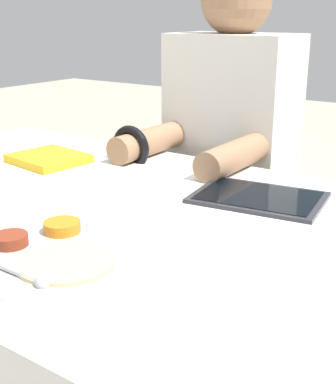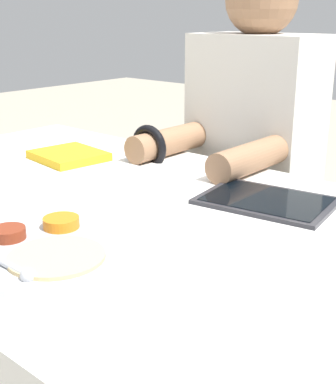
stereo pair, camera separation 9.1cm
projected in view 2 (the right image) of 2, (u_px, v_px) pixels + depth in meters
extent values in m
cube|color=silver|center=(94.00, 348.00, 1.20)|extent=(1.25, 0.82, 0.73)
cylinder|color=#B7BABF|center=(44.00, 249.00, 0.83)|extent=(0.29, 0.29, 0.01)
cylinder|color=orange|center=(61.00, 222.00, 0.89)|extent=(0.06, 0.06, 0.02)
cylinder|color=maroon|center=(9.00, 233.00, 0.85)|extent=(0.05, 0.05, 0.02)
cylinder|color=#DBBC7F|center=(56.00, 256.00, 0.78)|extent=(0.14, 0.14, 0.01)
cylinder|color=#B7BABF|center=(1.00, 261.00, 0.76)|extent=(0.13, 0.01, 0.01)
sphere|color=#B7BABF|center=(28.00, 276.00, 0.72)|extent=(0.02, 0.02, 0.02)
cube|color=silver|center=(69.00, 158.00, 1.34)|extent=(0.18, 0.17, 0.01)
cube|color=gold|center=(69.00, 156.00, 1.34)|extent=(0.19, 0.17, 0.02)
cube|color=#28282D|center=(267.00, 201.00, 1.04)|extent=(0.27, 0.21, 0.01)
cube|color=black|center=(267.00, 199.00, 1.04)|extent=(0.24, 0.19, 0.00)
cube|color=black|center=(245.00, 310.00, 1.63)|extent=(0.30, 0.22, 0.44)
cube|color=beige|center=(254.00, 145.00, 1.46)|extent=(0.33, 0.20, 0.59)
cylinder|color=#936B4C|center=(169.00, 141.00, 1.38)|extent=(0.07, 0.26, 0.07)
cylinder|color=#936B4C|center=(251.00, 158.00, 1.23)|extent=(0.07, 0.26, 0.07)
torus|color=black|center=(149.00, 147.00, 1.33)|extent=(0.11, 0.02, 0.11)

